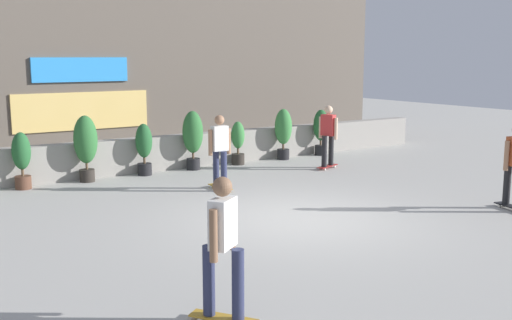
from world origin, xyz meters
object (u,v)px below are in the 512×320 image
Objects in this scene: potted_plant_2 at (86,143)px; potted_plant_4 at (193,135)px; skater_by_wall_left at (328,134)px; skater_far_right at (223,244)px; potted_plant_1 at (22,158)px; potted_plant_3 at (144,147)px; potted_plant_6 at (283,130)px; skater_mid_plaza at (220,149)px; potted_plant_5 at (238,142)px; potted_plant_7 at (321,129)px.

potted_plant_2 is 1.02× the size of potted_plant_4.
skater_far_right is at bearing -136.87° from skater_by_wall_left.
potted_plant_1 is 2.96m from potted_plant_3.
skater_far_right reaches higher than potted_plant_6.
skater_mid_plaza is at bearing -144.83° from potted_plant_6.
skater_mid_plaza is (-0.65, -2.55, 0.02)m from potted_plant_4.
potted_plant_5 is (1.40, 0.00, -0.28)m from potted_plant_4.
potted_plant_7 is at bearing 55.26° from skater_by_wall_left.
potted_plant_1 is 0.99× the size of potted_plant_3.
skater_mid_plaza is at bearing -128.94° from potted_plant_5.
skater_far_right is (-8.51, -8.62, 0.15)m from potted_plant_7.
potted_plant_3 is 4.85m from skater_by_wall_left.
potted_plant_1 is at bearing 145.45° from skater_mid_plaza.
potted_plant_1 is 1.49m from potted_plant_2.
skater_by_wall_left is (4.47, -1.86, 0.21)m from potted_plant_3.
skater_by_wall_left reaches higher than potted_plant_6.
potted_plant_6 is 1.87m from skater_by_wall_left.
skater_far_right reaches higher than potted_plant_3.
potted_plant_3 is at bearing 0.00° from potted_plant_2.
potted_plant_3 is 0.84× the size of potted_plant_4.
potted_plant_7 is (4.37, 0.00, -0.12)m from potted_plant_4.
potted_plant_7 reaches higher than potted_plant_1.
potted_plant_2 is at bearing 81.67° from skater_far_right.
potted_plant_3 is 2.66m from skater_mid_plaza.
skater_mid_plaza is 1.00× the size of skater_far_right.
potted_plant_4 is 0.92× the size of skater_far_right.
potted_plant_2 reaches higher than potted_plant_7.
skater_far_right is at bearing -129.45° from potted_plant_6.
skater_mid_plaza is (-5.02, -2.55, 0.15)m from potted_plant_7.
skater_mid_plaza reaches higher than potted_plant_6.
potted_plant_5 is at bearing 180.00° from potted_plant_6.
potted_plant_2 is 0.94× the size of skater_mid_plaza.
potted_plant_2 is 8.71m from skater_far_right.
skater_mid_plaza is at bearing 60.19° from skater_far_right.
potted_plant_4 is 4.37m from potted_plant_7.
potted_plant_1 is at bearing 91.44° from skater_far_right.
potted_plant_2 reaches higher than potted_plant_3.
potted_plant_1 is at bearing 180.00° from potted_plant_2.
potted_plant_2 is 5.83m from potted_plant_6.
potted_plant_1 is at bearing 165.92° from skater_by_wall_left.
potted_plant_2 is at bearing 162.61° from skater_by_wall_left.
potted_plant_7 reaches higher than potted_plant_3.
potted_plant_7 is at bearing 0.00° from potted_plant_2.
potted_plant_2 is at bearing -180.00° from potted_plant_4.
potted_plant_1 is at bearing 180.00° from potted_plant_7.
potted_plant_4 reaches higher than potted_plant_5.
potted_plant_2 is 6.24m from skater_by_wall_left.
skater_mid_plaza is 1.00× the size of skater_by_wall_left.
potted_plant_4 reaches higher than potted_plant_6.
potted_plant_5 is at bearing 0.00° from potted_plant_4.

